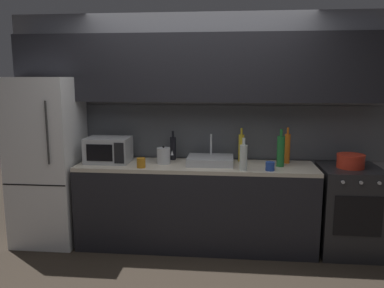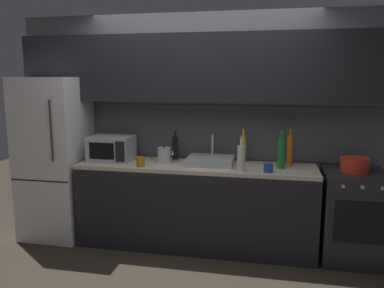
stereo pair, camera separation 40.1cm
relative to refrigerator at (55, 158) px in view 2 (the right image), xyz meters
The scene contains 16 objects.
ground_plane 2.07m from the refrigerator, 28.97° to the right, with size 10.00×10.00×0.00m, color #2D261E.
back_wall 1.77m from the refrigerator, 10.39° to the left, with size 4.23×0.44×2.50m.
counter_run 1.69m from the refrigerator, ahead, with size 2.49×0.60×0.90m.
refrigerator is the anchor object (origin of this frame).
oven_range 3.24m from the refrigerator, ahead, with size 0.60×0.62×0.90m.
microwave 0.69m from the refrigerator, ahead, with size 0.46×0.35×0.27m.
sink_basin 1.78m from the refrigerator, ahead, with size 0.48×0.38×0.30m.
kettle 1.29m from the refrigerator, ahead, with size 0.18×0.14×0.19m.
wine_bottle_clear 2.13m from the refrigerator, ahead, with size 0.07×0.07×0.32m.
wine_bottle_dark 1.38m from the refrigerator, ahead, with size 0.06×0.06×0.32m.
wine_bottle_orange 2.60m from the refrigerator, ahead, with size 0.06×0.06×0.38m.
wine_bottle_yellow 2.12m from the refrigerator, ahead, with size 0.06×0.06×0.36m.
wine_bottle_green 2.50m from the refrigerator, ahead, with size 0.08×0.08×0.39m.
mug_amber 1.11m from the refrigerator, 10.61° to the right, with size 0.09×0.09×0.10m, color #B27019.
mug_blue 2.39m from the refrigerator, ahead, with size 0.09×0.09×0.09m, color #234299.
cooking_pot 3.20m from the refrigerator, ahead, with size 0.27×0.27×0.14m.
Camera 2 is at (0.74, -2.97, 1.80)m, focal length 35.95 mm.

